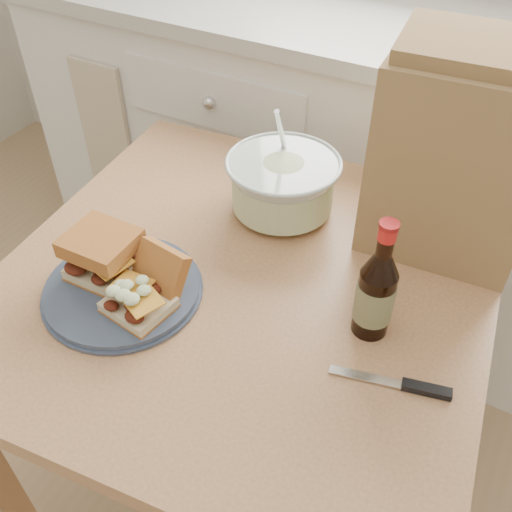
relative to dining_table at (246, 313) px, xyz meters
The scene contains 9 objects.
cabinet_run 0.84m from the dining_table, 82.69° to the left, with size 2.50×0.64×0.94m.
dining_table is the anchor object (origin of this frame).
plate 0.25m from the dining_table, 138.58° to the right, with size 0.27×0.27×0.02m, color #3B475F.
sandwich_left 0.30m from the dining_table, 147.83° to the right, with size 0.12×0.11×0.09m.
sandwich_right 0.24m from the dining_table, 123.86° to the right, with size 0.11×0.15×0.09m.
coleslaw_bowl 0.27m from the dining_table, 97.92° to the left, with size 0.23×0.23×0.23m.
beer_bottle 0.31m from the dining_table, ahead, with size 0.06×0.06×0.23m.
knife 0.37m from the dining_table, 15.75° to the right, with size 0.18×0.06×0.01m.
paper_bag 0.48m from the dining_table, 42.89° to the left, with size 0.28×0.18×0.36m, color #9D7B4C.
Camera 1 is at (0.28, 0.23, 1.46)m, focal length 40.00 mm.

